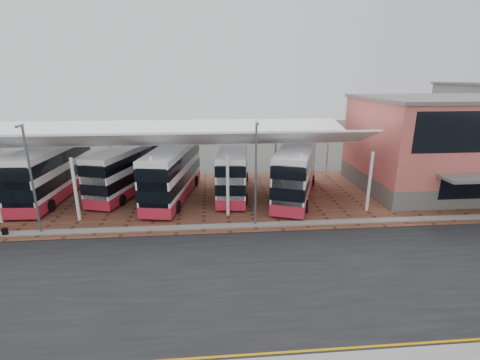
{
  "coord_description": "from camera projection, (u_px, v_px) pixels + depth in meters",
  "views": [
    {
      "loc": [
        -1.34,
        -18.42,
        11.27
      ],
      "look_at": [
        1.03,
        8.7,
        3.01
      ],
      "focal_mm": 26.0,
      "sensor_mm": 36.0,
      "label": 1
    }
  ],
  "objects": [
    {
      "name": "lamp_west",
      "position": [
        31.0,
        177.0,
        24.49
      ],
      "size": [
        0.16,
        0.9,
        8.07
      ],
      "color": "#56595C",
      "rests_on": "ground"
    },
    {
      "name": "yellow_line_near",
      "position": [
        248.0,
        360.0,
        14.26
      ],
      "size": [
        120.0,
        0.12,
        0.01
      ],
      "primitive_type": "cube",
      "color": "#BD7F00",
      "rests_on": "road"
    },
    {
      "name": "ground",
      "position": [
        236.0,
        270.0,
        20.94
      ],
      "size": [
        140.0,
        140.0,
        0.0
      ],
      "primitive_type": "plane",
      "color": "#40423E"
    },
    {
      "name": "bus_3",
      "position": [
        173.0,
        173.0,
        32.48
      ],
      "size": [
        4.71,
        12.1,
        4.86
      ],
      "rotation": [
        0.0,
        0.0,
        -0.17
      ],
      "color": "white",
      "rests_on": "forecourt"
    },
    {
      "name": "bus_1",
      "position": [
        52.0,
        172.0,
        32.59
      ],
      "size": [
        3.48,
        12.21,
        4.98
      ],
      "rotation": [
        0.0,
        0.0,
        -0.05
      ],
      "color": "white",
      "rests_on": "forecourt"
    },
    {
      "name": "suitcase",
      "position": [
        5.0,
        232.0,
        25.2
      ],
      "size": [
        0.34,
        0.24,
        0.58
      ],
      "primitive_type": "cube",
      "color": "black",
      "rests_on": "forecourt"
    },
    {
      "name": "bus_0",
      "position": [
        9.0,
        178.0,
        31.82
      ],
      "size": [
        3.17,
        10.71,
        4.36
      ],
      "rotation": [
        0.0,
        0.0,
        -0.07
      ],
      "color": "white",
      "rests_on": "forecourt"
    },
    {
      "name": "bus_5",
      "position": [
        296.0,
        171.0,
        32.76
      ],
      "size": [
        6.85,
        12.34,
        5.0
      ],
      "rotation": [
        0.0,
        0.0,
        -0.36
      ],
      "color": "white",
      "rests_on": "forecourt"
    },
    {
      "name": "lamp_east",
      "position": [
        256.0,
        172.0,
        25.82
      ],
      "size": [
        0.16,
        0.9,
        8.07
      ],
      "color": "#56595C",
      "rests_on": "ground"
    },
    {
      "name": "forecourt",
      "position": [
        246.0,
        196.0,
        33.49
      ],
      "size": [
        72.0,
        16.0,
        0.06
      ],
      "primitive_type": "cube",
      "color": "brown",
      "rests_on": "ground"
    },
    {
      "name": "bus_2",
      "position": [
        127.0,
        170.0,
        34.0
      ],
      "size": [
        5.7,
        11.42,
        4.6
      ],
      "rotation": [
        0.0,
        0.0,
        -0.3
      ],
      "color": "white",
      "rests_on": "forecourt"
    },
    {
      "name": "yellow_line_far",
      "position": [
        248.0,
        355.0,
        14.55
      ],
      "size": [
        120.0,
        0.12,
        0.01
      ],
      "primitive_type": "cube",
      "color": "#BD7F00",
      "rests_on": "road"
    },
    {
      "name": "bus_4",
      "position": [
        234.0,
        170.0,
        34.06
      ],
      "size": [
        3.86,
        11.42,
        4.61
      ],
      "rotation": [
        0.0,
        0.0,
        -0.12
      ],
      "color": "white",
      "rests_on": "forecourt"
    },
    {
      "name": "road",
      "position": [
        237.0,
        279.0,
        19.99
      ],
      "size": [
        120.0,
        14.0,
        0.02
      ],
      "primitive_type": "cube",
      "color": "black",
      "rests_on": "ground"
    },
    {
      "name": "north_kerb",
      "position": [
        230.0,
        226.0,
        26.83
      ],
      "size": [
        120.0,
        0.8,
        0.14
      ],
      "primitive_type": "cube",
      "color": "gray",
      "rests_on": "ground"
    },
    {
      "name": "terminal",
      "position": [
        454.0,
        144.0,
        34.78
      ],
      "size": [
        18.4,
        14.4,
        9.25
      ],
      "color": "#62605C",
      "rests_on": "ground"
    },
    {
      "name": "canopy",
      "position": [
        159.0,
        137.0,
        32.05
      ],
      "size": [
        37.0,
        11.63,
        7.07
      ],
      "color": "white",
      "rests_on": "ground"
    }
  ]
}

